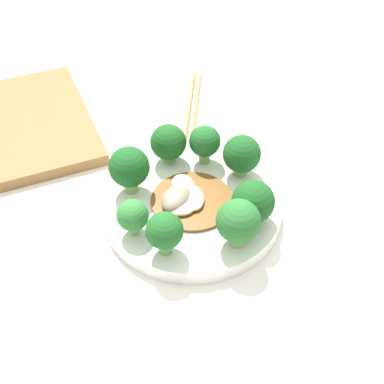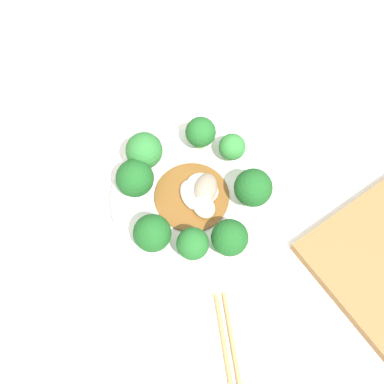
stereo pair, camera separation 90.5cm
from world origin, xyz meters
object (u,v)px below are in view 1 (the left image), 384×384
Objects in this scene: broccoli_northwest at (165,231)px; broccoli_east at (168,143)px; broccoli_north at (133,216)px; cutting_board at (26,125)px; broccoli_northeast at (129,168)px; chopsticks at (193,106)px; broccoli_southeast at (205,142)px; broccoli_south at (242,154)px; broccoli_west at (238,222)px; plate at (192,208)px; stirfry_center at (185,198)px; broccoli_southwest at (253,202)px.

broccoli_east is (0.16, -0.09, -0.00)m from broccoli_northwest.
broccoli_north is 0.17× the size of cutting_board.
chopsticks is at bearing -49.94° from broccoli_northeast.
broccoli_south is at bearing -147.88° from broccoli_southeast.
plate is at bearing 8.41° from broccoli_west.
broccoli_northwest is at bearing 175.61° from broccoli_northeast.
broccoli_northwest reaches higher than plate.
stirfry_center is 0.60× the size of chopsticks.
broccoli_east is 0.28m from cutting_board.
broccoli_northwest is at bearing 144.74° from chopsticks.
broccoli_west is 1.11× the size of broccoli_east.
broccoli_south is (0.03, -0.19, 0.01)m from broccoli_north.
broccoli_northeast is 1.05× the size of broccoli_west.
broccoli_southwest is 0.10m from broccoli_south.
broccoli_north is 0.09m from stirfry_center.
broccoli_east is (0.03, 0.05, -0.00)m from broccoli_southeast.
broccoli_northeast reaches higher than broccoli_south.
chopsticks is at bearing -14.52° from broccoli_southwest.
broccoli_east is 0.54× the size of stirfry_center.
plate is at bearing 37.44° from broccoli_southwest.
cutting_board is at bearing 73.19° from chopsticks.
broccoli_west reaches higher than broccoli_southwest.
broccoli_north is 0.84× the size of broccoli_east.
broccoli_southeast is at bearing -139.61° from cutting_board.
broccoli_southwest is at bearing -111.63° from broccoli_north.
broccoli_northeast is (0.06, 0.06, 0.06)m from plate.
broccoli_northwest is 0.90× the size of broccoli_west.
stirfry_center is 0.38× the size of cutting_board.
broccoli_southeast reaches higher than stirfry_center.
broccoli_southwest reaches higher than broccoli_north.
broccoli_north reaches higher than cutting_board.
cutting_board is at bearing 40.39° from broccoli_southeast.
broccoli_east is at bearing 138.55° from chopsticks.
broccoli_southwest is 0.16m from broccoli_north.
stirfry_center is 0.34m from cutting_board.
stirfry_center is at bearing 12.40° from broccoli_west.
broccoli_southwest is (-0.07, -0.05, 0.05)m from plate.
broccoli_south is at bearing -140.92° from cutting_board.
broccoli_southwest is at bearing -58.43° from broccoli_west.
cutting_board is at bearing 27.86° from broccoli_southwest.
broccoli_northeast is at bearing 130.06° from chopsticks.
broccoli_southwest is 0.17m from broccoli_east.
plate is at bearing 138.41° from broccoli_southeast.
broccoli_north reaches higher than chopsticks.
broccoli_northwest is 0.33× the size of chopsticks.
broccoli_northeast is at bearing 43.69° from stirfry_center.
broccoli_northwest is 1.01× the size of broccoli_southeast.
broccoli_east is at bearing 44.70° from broccoli_south.
cutting_board is (0.09, 0.28, 0.01)m from chopsticks.
cutting_board is (0.41, 0.16, -0.05)m from broccoli_west.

